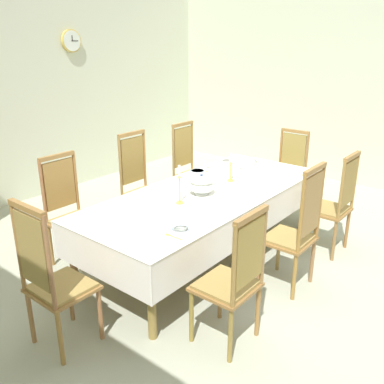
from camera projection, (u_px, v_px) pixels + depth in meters
name	position (u px, v px, depth m)	size (l,w,h in m)	color
ground	(217.00, 261.00, 4.53)	(6.85, 6.43, 0.04)	#AAAF98
back_wall	(30.00, 81.00, 5.87)	(6.85, 0.08, 3.34)	beige
right_wall	(351.00, 77.00, 6.48)	(0.08, 6.43, 3.34)	beige
dining_table	(207.00, 198.00, 4.38)	(2.89, 1.18, 0.73)	olive
tablecloth	(207.00, 199.00, 4.38)	(2.91, 1.20, 0.35)	white
chair_south_a	(234.00, 278.00, 3.10)	(0.44, 0.42, 1.12)	olive
chair_north_a	(69.00, 211.00, 4.28)	(0.44, 0.42, 1.15)	olive
chair_south_b	(296.00, 229.00, 3.82)	(0.44, 0.42, 1.21)	#916238
chair_north_b	(141.00, 184.00, 5.01)	(0.44, 0.42, 1.21)	olive
chair_south_c	(334.00, 203.00, 4.51)	(0.44, 0.42, 1.13)	olive
chair_north_c	(190.00, 167.00, 5.69)	(0.44, 0.42, 1.18)	olive
chair_head_west	(52.00, 278.00, 3.05)	(0.42, 0.44, 1.20)	olive
chair_head_east	(288.00, 168.00, 5.77)	(0.42, 0.44, 1.07)	olive
soup_tureen	(201.00, 184.00, 4.25)	(0.26, 0.26, 0.21)	silver
candlestick_west	(180.00, 188.00, 3.99)	(0.07, 0.07, 0.38)	gold
candlestick_east	(231.00, 170.00, 4.63)	(0.07, 0.07, 0.32)	gold
bowl_near_left	(181.00, 230.00, 3.43)	(0.15, 0.15, 0.03)	silver
bowl_near_right	(198.00, 172.00, 4.94)	(0.18, 0.18, 0.03)	silver
bowl_far_left	(134.00, 196.00, 4.18)	(0.16, 0.16, 0.03)	silver
spoon_primary	(170.00, 235.00, 3.38)	(0.03, 0.18, 0.01)	gold
spoon_secondary	(202.00, 170.00, 5.05)	(0.05, 0.18, 0.01)	gold
mounted_clock	(71.00, 41.00, 6.15)	(0.32, 0.06, 0.32)	#D1B251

